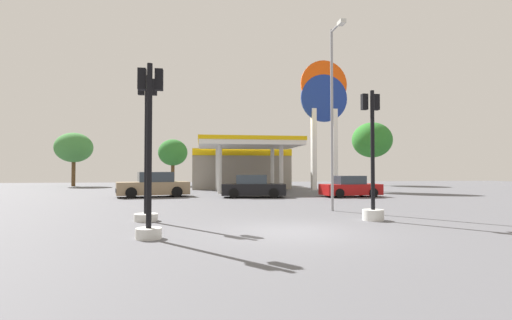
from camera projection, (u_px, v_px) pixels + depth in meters
The scene contains 14 objects.
ground_plane at pixel (292, 232), 10.89m from camera, with size 90.00×90.00×0.00m, color #56565B.
gas_station at pixel (240, 166), 36.38m from camera, with size 9.09×13.46×4.31m.
station_pole_sign at pixel (324, 108), 33.59m from camera, with size 4.24×0.56×11.58m.
car_0 at pixel (253, 187), 24.52m from camera, with size 4.26×2.24×1.46m.
car_1 at pixel (350, 187), 24.96m from camera, with size 4.06×2.10×1.40m.
car_2 at pixel (153, 186), 24.92m from camera, with size 4.92×2.93×1.65m.
traffic_signal_0 at pixel (149, 168), 9.84m from camera, with size 0.67×0.69×4.58m.
traffic_signal_1 at pixel (372, 178), 13.38m from camera, with size 0.75×0.75×4.62m.
traffic_signal_2 at pixel (146, 169), 13.20m from camera, with size 0.81×0.81×5.12m.
tree_0 at pixel (74, 148), 40.99m from camera, with size 3.96×3.96×5.83m.
tree_1 at pixel (173, 153), 42.26m from camera, with size 3.25×3.25×5.22m.
tree_2 at pixel (259, 153), 44.12m from camera, with size 3.48×3.48×5.16m.
tree_3 at pixel (372, 140), 43.93m from camera, with size 4.61×4.61×7.33m.
corner_streetlamp at pixel (333, 102), 16.30m from camera, with size 0.24×1.48×7.97m.
Camera 1 is at (-2.64, -10.66, 1.79)m, focal length 26.42 mm.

